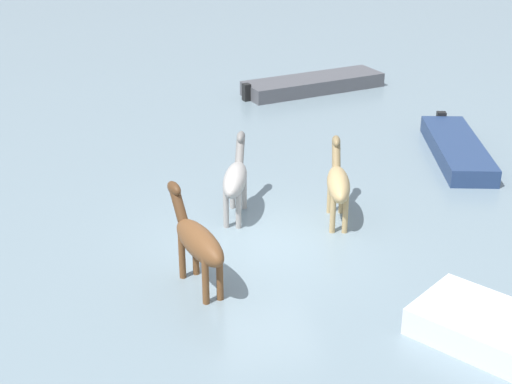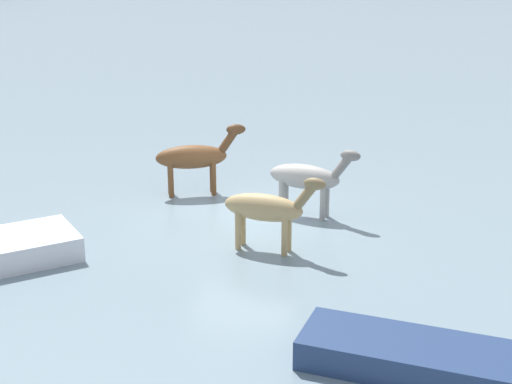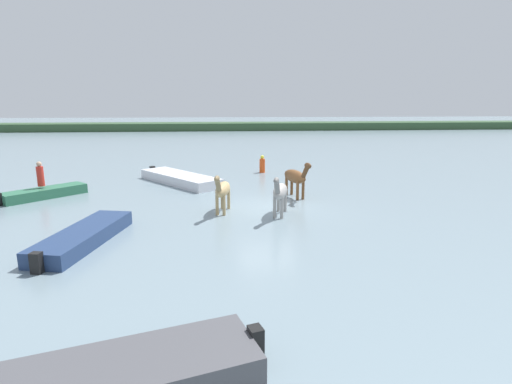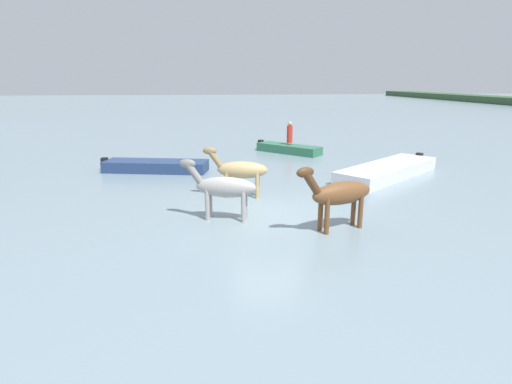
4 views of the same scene
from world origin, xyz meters
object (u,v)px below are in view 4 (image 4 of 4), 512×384
(person_boatman_standing, at_px, (290,133))
(horse_rear_stallion, at_px, (223,187))
(boat_motor_center, at_px, (288,150))
(boat_skiff_near, at_px, (156,168))
(horse_mid_herd, at_px, (339,194))
(horse_gray_outer, at_px, (240,170))
(boat_launch_far, at_px, (388,172))

(person_boatman_standing, bearing_deg, horse_rear_stallion, -20.95)
(boat_motor_center, relative_size, boat_skiff_near, 0.71)
(horse_rear_stallion, relative_size, person_boatman_standing, 1.91)
(horse_rear_stallion, bearing_deg, boat_skiff_near, -51.66)
(horse_mid_herd, distance_m, boat_skiff_near, 10.00)
(horse_gray_outer, bearing_deg, boat_motor_center, -99.99)
(horse_gray_outer, relative_size, person_boatman_standing, 1.90)
(boat_launch_far, bearing_deg, boat_skiff_near, -50.57)
(horse_mid_herd, distance_m, boat_launch_far, 7.26)
(boat_launch_far, relative_size, person_boatman_standing, 4.80)
(boat_skiff_near, bearing_deg, person_boatman_standing, 42.65)
(horse_gray_outer, height_order, person_boatman_standing, person_boatman_standing)
(boat_motor_center, bearing_deg, horse_mid_herd, -49.82)
(horse_gray_outer, height_order, boat_launch_far, horse_gray_outer)
(person_boatman_standing, bearing_deg, horse_mid_herd, -5.38)
(horse_mid_herd, relative_size, person_boatman_standing, 1.99)
(horse_gray_outer, height_order, boat_motor_center, horse_gray_outer)
(boat_skiff_near, height_order, boat_launch_far, boat_launch_far)
(boat_skiff_near, bearing_deg, horse_mid_herd, -42.20)
(horse_rear_stallion, height_order, boat_motor_center, horse_rear_stallion)
(boat_motor_center, bearing_deg, person_boatman_standing, 97.25)
(horse_mid_herd, height_order, boat_skiff_near, horse_mid_herd)
(horse_rear_stallion, relative_size, boat_motor_center, 0.66)
(horse_gray_outer, relative_size, boat_skiff_near, 0.47)
(horse_rear_stallion, distance_m, boat_motor_center, 11.66)
(horse_mid_herd, distance_m, horse_rear_stallion, 3.29)
(horse_mid_herd, xyz_separation_m, horse_gray_outer, (-3.53, -2.38, -0.05))
(boat_motor_center, xyz_separation_m, boat_launch_far, (6.19, 3.08, 0.03))
(boat_motor_center, distance_m, person_boatman_standing, 0.97)
(horse_mid_herd, relative_size, boat_skiff_near, 0.49)
(horse_mid_herd, height_order, boat_motor_center, horse_mid_herd)
(horse_gray_outer, distance_m, horse_rear_stallion, 2.40)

